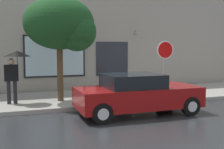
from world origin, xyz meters
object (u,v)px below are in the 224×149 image
Objects in this scene: parked_car at (137,94)px; pedestrian_with_umbrella at (15,62)px; stop_sign at (165,58)px; street_tree at (63,25)px; fire_hydrant at (116,90)px.

parked_car is 4.74m from pedestrian_with_umbrella.
stop_sign is (1.96, 1.47, 1.17)m from parked_car.
pedestrian_with_umbrella is 5.94m from stop_sign.
fire_hydrant is at bearing -6.08° from street_tree.
parked_car is 5.94× the size of fire_hydrant.
stop_sign reaches higher than parked_car.
stop_sign is at bearing -9.81° from pedestrian_with_umbrella.
fire_hydrant is at bearing 159.97° from stop_sign.
street_tree is (-2.09, 2.40, 2.47)m from parked_car.
fire_hydrant is (0.04, 2.17, -0.19)m from parked_car.
stop_sign reaches higher than pedestrian_with_umbrella.
stop_sign is at bearing -20.03° from fire_hydrant.
street_tree reaches higher than parked_car.
stop_sign is at bearing 36.96° from parked_car.
parked_car is at bearing -143.04° from stop_sign.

